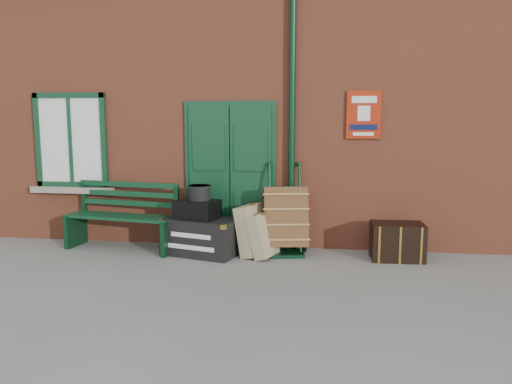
% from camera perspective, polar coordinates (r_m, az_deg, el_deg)
% --- Properties ---
extents(ground, '(80.00, 80.00, 0.00)m').
position_cam_1_polar(ground, '(6.51, -2.73, -9.48)').
color(ground, gray).
rests_on(ground, ground).
extents(station_building, '(10.30, 4.30, 4.36)m').
position_cam_1_polar(station_building, '(9.65, 1.08, 9.39)').
color(station_building, '#A75136').
rests_on(station_building, ground).
extents(bench, '(1.77, 0.78, 1.06)m').
position_cam_1_polar(bench, '(7.95, -14.88, -2.50)').
color(bench, '#103B21').
rests_on(bench, ground).
extents(houdini_trunk, '(1.20, 0.86, 0.54)m').
position_cam_1_polar(houdini_trunk, '(7.44, -6.30, -5.07)').
color(houdini_trunk, black).
rests_on(houdini_trunk, ground).
extents(strongbox, '(0.69, 0.58, 0.27)m').
position_cam_1_polar(strongbox, '(7.37, -6.73, -1.98)').
color(strongbox, black).
rests_on(strongbox, houdini_trunk).
extents(hatbox, '(0.40, 0.40, 0.22)m').
position_cam_1_polar(hatbox, '(7.35, -6.48, -0.07)').
color(hatbox, black).
rests_on(hatbox, strongbox).
extents(suitcase_back, '(0.49, 0.60, 0.76)m').
position_cam_1_polar(suitcase_back, '(7.33, -0.54, -4.36)').
color(suitcase_back, tan).
rests_on(suitcase_back, ground).
extents(suitcase_front, '(0.48, 0.56, 0.65)m').
position_cam_1_polar(suitcase_front, '(7.22, 0.76, -4.97)').
color(suitcase_front, tan).
rests_on(suitcase_front, ground).
extents(porter_trolley, '(0.75, 0.79, 1.32)m').
position_cam_1_polar(porter_trolley, '(7.44, 3.34, -3.13)').
color(porter_trolley, black).
rests_on(porter_trolley, ground).
extents(dark_trunk, '(0.75, 0.50, 0.53)m').
position_cam_1_polar(dark_trunk, '(7.41, 15.83, -5.46)').
color(dark_trunk, black).
rests_on(dark_trunk, ground).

